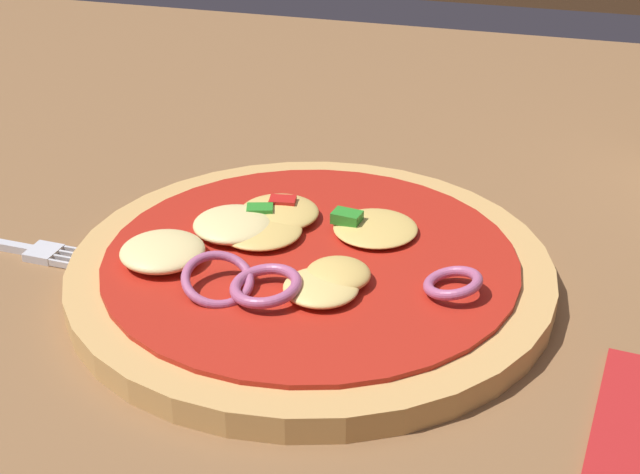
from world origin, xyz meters
TOP-DOWN VIEW (x-y plane):
  - dining_table at (0.00, 0.00)m, footprint 1.21×1.04m
  - pizza at (-0.04, -0.02)m, footprint 0.28×0.28m

SIDE VIEW (x-z plane):
  - dining_table at x=0.00m, z-range 0.00..0.03m
  - pizza at x=-0.04m, z-range 0.03..0.06m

